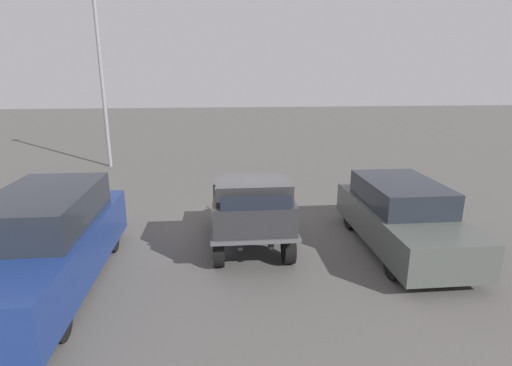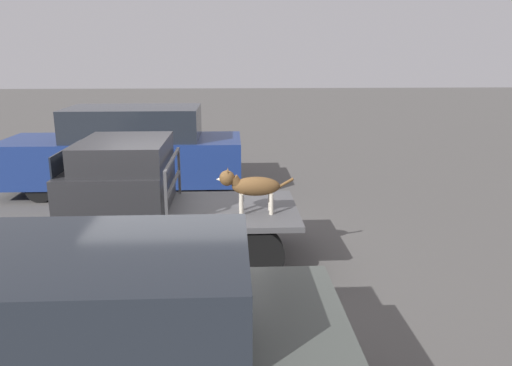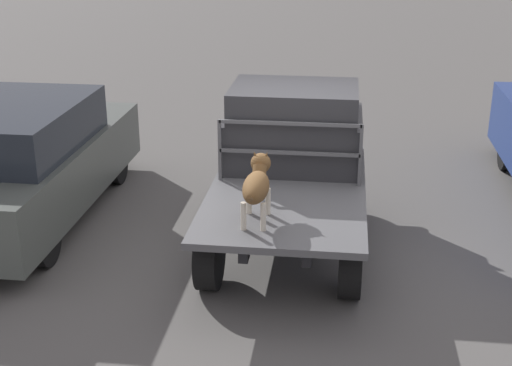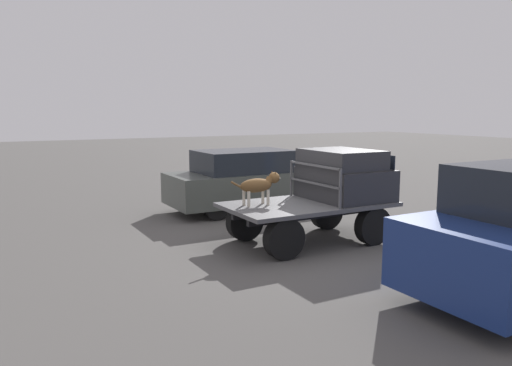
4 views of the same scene
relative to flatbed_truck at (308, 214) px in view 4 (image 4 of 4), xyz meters
name	(u,v)px [view 4 (image 4 of 4)]	position (x,y,z in m)	size (l,w,h in m)	color
ground_plane	(307,242)	(0.00, 0.00, -0.59)	(80.00, 80.00, 0.00)	#514F4C
flatbed_truck	(308,214)	(0.00, 0.00, 0.00)	(3.41, 1.87, 0.84)	black
truck_cab	(344,176)	(0.90, 0.00, 0.74)	(1.45, 1.75, 1.05)	#28282B
truck_headboard	(314,177)	(0.14, 0.00, 0.76)	(0.04, 1.75, 0.77)	#4C4C4F
dog	(260,185)	(-0.99, 0.25, 0.66)	(1.12, 0.28, 0.67)	beige
parked_sedan	(249,180)	(0.54, 3.60, 0.24)	(4.48, 1.83, 1.64)	black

